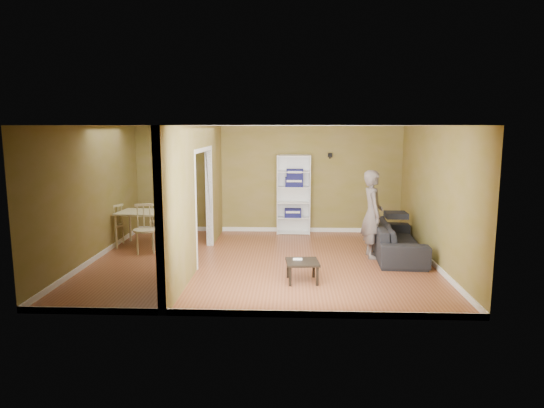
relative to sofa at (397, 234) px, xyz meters
The scene contains 15 objects.
room_shell 2.89m from the sofa, 168.09° to the right, with size 6.50×6.50×6.50m.
partition 4.03m from the sofa, behind, with size 0.22×5.50×2.60m, color olive, non-canonical shape.
wall_speaker 2.84m from the sofa, 119.51° to the left, with size 0.10×0.10×0.10m, color black.
sofa is the anchor object (origin of this frame).
person 0.80m from the sofa, 166.42° to the right, with size 0.58×0.74×2.05m, color slate.
bookshelf 2.95m from the sofa, 135.53° to the left, with size 0.80×0.35×1.91m.
paper_box_navy_a 2.88m from the sofa, 136.42° to the left, with size 0.40×0.26×0.20m, color #151154.
paper_box_navy_b 2.98m from the sofa, 136.06° to the left, with size 0.43×0.28×0.22m, color navy.
paper_box_navy_c 3.03m from the sofa, 135.87° to the left, with size 0.40×0.26×0.20m, color navy.
coffee_table 2.61m from the sofa, 137.86° to the right, with size 0.54×0.54×0.36m.
game_controller 2.63m from the sofa, 140.13° to the right, with size 0.15×0.04×0.03m, color white.
dining_table 5.31m from the sofa, behind, with size 1.21×0.81×0.76m.
chair_left 6.09m from the sofa, behind, with size 0.42×0.42×0.91m, color tan, non-canonical shape.
chair_near 5.14m from the sofa, behind, with size 0.46×0.46×1.01m, color #CBAC88, non-canonical shape.
chair_far 5.34m from the sofa, 166.72° to the left, with size 0.40×0.40×0.87m, color tan, non-canonical shape.
Camera 1 is at (0.57, -9.05, 2.59)m, focal length 32.00 mm.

